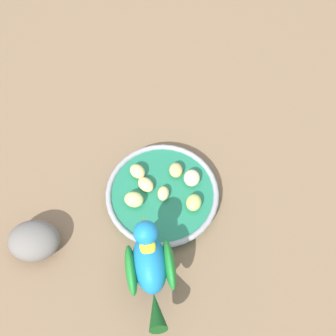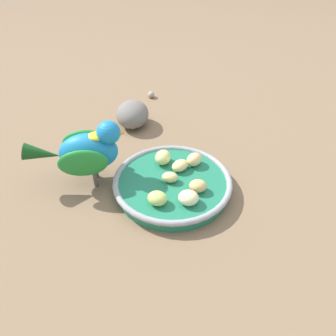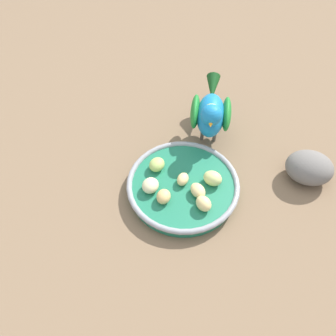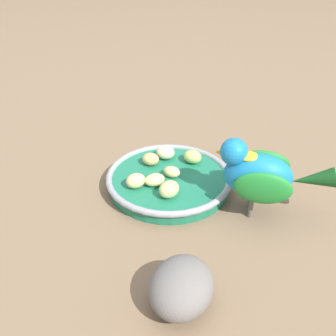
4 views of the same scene
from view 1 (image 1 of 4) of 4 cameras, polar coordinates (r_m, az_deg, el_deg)
name	(u,v)px [view 1 (image 1 of 4)]	position (r m, az deg, el deg)	size (l,w,h in m)	color
ground_plane	(155,203)	(0.93, -1.62, -4.42)	(4.00, 4.00, 0.00)	#7A6047
feeding_bowl	(162,195)	(0.92, -0.72, -3.38)	(0.23, 0.23, 0.03)	#1E7251
apple_piece_0	(146,185)	(0.92, -2.79, -2.07)	(0.04, 0.03, 0.02)	#E5C67F
apple_piece_1	(138,171)	(0.93, -3.82, -0.42)	(0.03, 0.03, 0.03)	#E5C67F
apple_piece_2	(162,192)	(0.91, -0.69, -2.96)	(0.03, 0.02, 0.02)	#E5C67F
apple_piece_3	(194,203)	(0.90, 3.22, -4.32)	(0.04, 0.03, 0.02)	#B2CC66
apple_piece_4	(176,170)	(0.93, 0.99, -0.28)	(0.03, 0.03, 0.02)	tan
apple_piece_5	(134,200)	(0.90, -4.27, -3.94)	(0.04, 0.03, 0.03)	#C6D17A
apple_piece_6	(192,178)	(0.92, 2.98, -1.25)	(0.04, 0.03, 0.02)	beige
parrot	(150,264)	(0.81, -2.27, -11.86)	(0.19, 0.11, 0.13)	#59544C
rock_large	(34,242)	(0.91, -16.31, -8.78)	(0.10, 0.08, 0.06)	slate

